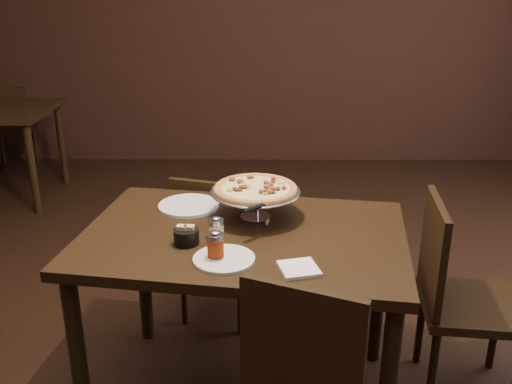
{
  "coord_description": "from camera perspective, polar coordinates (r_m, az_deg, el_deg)",
  "views": [
    {
      "loc": [
        0.1,
        -2.04,
        1.76
      ],
      "look_at": [
        0.09,
        0.07,
        0.95
      ],
      "focal_mm": 40.0,
      "sensor_mm": 36.0,
      "label": 1
    }
  ],
  "objects": [
    {
      "name": "serving_spatula",
      "position": [
        2.19,
        0.04,
        -1.58
      ],
      "size": [
        0.17,
        0.17,
        0.02
      ],
      "rotation": [
        0.0,
        0.0,
        -0.79
      ],
      "color": "#B5B4BC",
      "rests_on": "pizza_stand"
    },
    {
      "name": "dining_table",
      "position": [
        2.32,
        -1.25,
        -6.45
      ],
      "size": [
        1.39,
        1.03,
        0.8
      ],
      "rotation": [
        0.0,
        0.0,
        -0.15
      ],
      "color": "black",
      "rests_on": "ground"
    },
    {
      "name": "room",
      "position": [
        2.09,
        -0.65,
        11.08
      ],
      "size": [
        6.04,
        7.04,
        2.84
      ],
      "color": "black",
      "rests_on": "ground"
    },
    {
      "name": "napkin_stack",
      "position": [
        2.0,
        4.31,
        -7.66
      ],
      "size": [
        0.16,
        0.16,
        0.01
      ],
      "primitive_type": "cube",
      "rotation": [
        0.0,
        0.0,
        0.24
      ],
      "color": "white",
      "rests_on": "dining_table"
    },
    {
      "name": "plate_left",
      "position": [
        2.53,
        -6.75,
        -1.36
      ],
      "size": [
        0.27,
        0.27,
        0.01
      ],
      "primitive_type": "cylinder",
      "color": "silver",
      "rests_on": "dining_table"
    },
    {
      "name": "chair_far",
      "position": [
        2.97,
        -3.93,
        -5.16
      ],
      "size": [
        0.48,
        0.48,
        0.83
      ],
      "rotation": [
        0.0,
        0.0,
        2.86
      ],
      "color": "black",
      "rests_on": "ground"
    },
    {
      "name": "pepper_flake_shaker",
      "position": [
        2.05,
        -4.07,
        -5.39
      ],
      "size": [
        0.06,
        0.06,
        0.11
      ],
      "color": "maroon",
      "rests_on": "dining_table"
    },
    {
      "name": "plate_near",
      "position": [
        2.06,
        -3.22,
        -6.7
      ],
      "size": [
        0.22,
        0.22,
        0.01
      ],
      "primitive_type": "cylinder",
      "color": "silver",
      "rests_on": "dining_table"
    },
    {
      "name": "packet_caddy",
      "position": [
        2.19,
        -6.99,
        -4.38
      ],
      "size": [
        0.1,
        0.1,
        0.08
      ],
      "rotation": [
        0.0,
        0.0,
        -0.18
      ],
      "color": "black",
      "rests_on": "dining_table"
    },
    {
      "name": "parmesan_shaker",
      "position": [
        2.18,
        -3.98,
        -3.81
      ],
      "size": [
        0.06,
        0.06,
        0.1
      ],
      "color": "beige",
      "rests_on": "dining_table"
    },
    {
      "name": "pizza_stand",
      "position": [
        2.36,
        -0.06,
        0.26
      ],
      "size": [
        0.38,
        0.38,
        0.16
      ],
      "color": "#B5B4BC",
      "rests_on": "dining_table"
    },
    {
      "name": "bg_chair_far",
      "position": [
        5.82,
        -23.39,
        6.13
      ],
      "size": [
        0.45,
        0.45,
        0.82
      ],
      "rotation": [
        0.0,
        0.0,
        3.33
      ],
      "color": "black",
      "rests_on": "ground"
    },
    {
      "name": "chair_side",
      "position": [
        2.61,
        19.45,
        -9.45
      ],
      "size": [
        0.46,
        0.46,
        0.9
      ],
      "rotation": [
        0.0,
        0.0,
        1.46
      ],
      "color": "black",
      "rests_on": "ground"
    }
  ]
}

